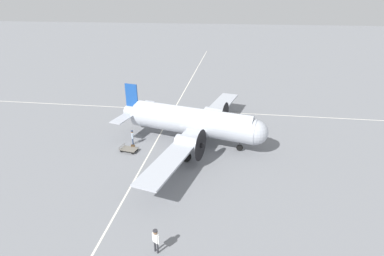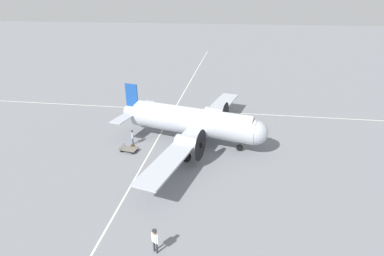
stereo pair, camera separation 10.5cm
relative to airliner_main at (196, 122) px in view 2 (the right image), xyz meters
name	(u,v)px [view 2 (the right image)]	position (x,y,z in m)	size (l,w,h in m)	color
ground_plane	(192,142)	(-0.46, 0.11, -2.61)	(300.00, 300.00, 0.00)	slate
apron_line_eastwest	(202,111)	(-0.46, 10.11, -2.61)	(120.00, 0.16, 0.01)	silver
apron_line_northsouth	(157,140)	(-4.60, 0.11, -2.61)	(0.16, 120.00, 0.01)	silver
airliner_main	(196,122)	(0.00, 0.00, 0.00)	(17.13, 24.95, 6.08)	#ADB2BC
crew_foreground	(155,238)	(-0.50, -16.15, -1.45)	(0.54, 0.43, 1.85)	#2D2D33
passenger_boarding	(132,136)	(-7.03, -1.34, -1.57)	(0.37, 0.51, 1.66)	navy
suitcase_near_door	(133,147)	(-6.63, -2.49, -2.35)	(0.44, 0.17, 0.55)	#47331E
baggage_cart	(129,149)	(-6.92, -3.06, -2.34)	(1.99, 1.48, 0.56)	#6B665B
traffic_cone	(159,165)	(-2.88, -5.77, -2.33)	(0.46, 0.46, 0.61)	orange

